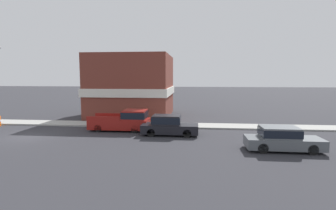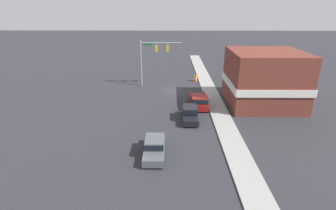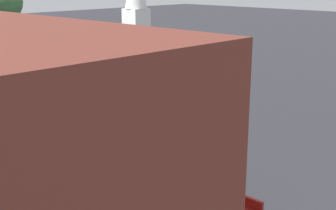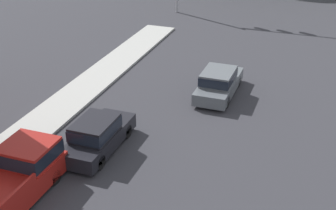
# 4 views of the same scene
# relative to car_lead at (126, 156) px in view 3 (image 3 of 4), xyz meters

# --- Properties ---
(car_lead) EXTENTS (1.77, 4.64, 1.65)m
(car_lead) POSITION_rel_car_lead_xyz_m (0.00, 0.00, 0.00)
(car_lead) COLOR black
(car_lead) RESTS_ON ground
(car_oncoming) EXTENTS (1.86, 4.81, 1.57)m
(car_oncoming) POSITION_rel_car_lead_xyz_m (3.77, 7.79, -0.03)
(car_oncoming) COLOR black
(car_oncoming) RESTS_ON ground
(pickup_truck_parked) EXTENTS (2.15, 5.23, 1.86)m
(pickup_truck_parked) POSITION_rel_car_lead_xyz_m (-1.46, -4.06, 0.07)
(pickup_truck_parked) COLOR black
(pickup_truck_parked) RESTS_ON ground
(church_steeple) EXTENTS (2.50, 2.50, 11.02)m
(church_steeple) POSITION_rel_car_lead_xyz_m (22.90, 24.71, 4.92)
(church_steeple) COLOR white
(church_steeple) RESTS_ON ground
(backdrop_tree_right_far) EXTENTS (5.09, 5.09, 8.17)m
(backdrop_tree_right_far) POSITION_rel_car_lead_xyz_m (13.34, 37.22, 4.76)
(backdrop_tree_right_far) COLOR #4C3823
(backdrop_tree_right_far) RESTS_ON ground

